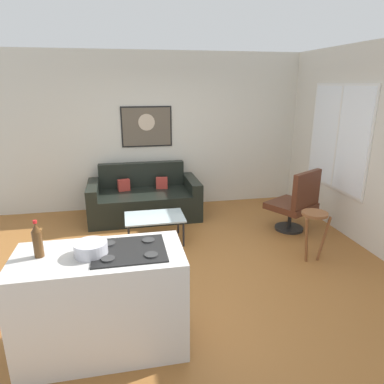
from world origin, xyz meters
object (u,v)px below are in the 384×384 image
coffee_table (155,219)px  soda_bottle (37,240)px  mixing_bowl (91,249)px  wall_painting (147,127)px  couch (144,200)px  armchair (296,203)px  bar_stool (314,223)px

coffee_table → soda_bottle: soda_bottle is taller
mixing_bowl → wall_painting: 3.79m
couch → armchair: size_ratio=1.89×
soda_bottle → mixing_bowl: bearing=-7.4°
coffee_table → soda_bottle: size_ratio=2.71×
armchair → soda_bottle: bearing=-149.1°
mixing_bowl → coffee_table: bearing=71.4°
armchair → bar_stool: size_ratio=1.50×
soda_bottle → armchair: bearing=30.9°
couch → bar_stool: bearing=-44.6°
soda_bottle → couch: bearing=71.7°
couch → soda_bottle: (-1.03, -3.10, 0.76)m
mixing_bowl → wall_painting: bearing=78.5°
coffee_table → wall_painting: (0.05, 1.60, 1.14)m
armchair → bar_stool: (-0.22, -0.91, 0.04)m
soda_bottle → bar_stool: bearing=19.1°
armchair → wall_painting: 2.90m
couch → coffee_table: couch is taller
soda_bottle → wall_painting: bearing=72.3°
coffee_table → soda_bottle: (-1.11, -2.03, 0.69)m
coffee_table → soda_bottle: bearing=-118.7°
armchair → couch: bearing=153.9°
armchair → bar_stool: bearing=-103.9°
couch → soda_bottle: bearing=-108.3°
armchair → mixing_bowl: 3.58m
mixing_bowl → bar_stool: bearing=22.8°
armchair → soda_bottle: size_ratio=3.17×
wall_painting → bar_stool: bearing=-52.9°
couch → wall_painting: (0.13, 0.53, 1.21)m
coffee_table → armchair: (2.20, -0.05, 0.11)m
bar_stool → mixing_bowl: mixing_bowl is taller
couch → mixing_bowl: 3.28m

